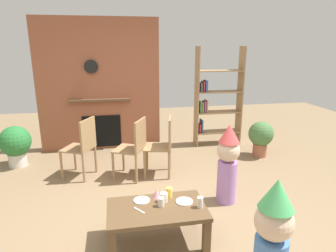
# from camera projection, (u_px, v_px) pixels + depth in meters

# --- Properties ---
(ground_plane) EXTENTS (12.00, 12.00, 0.00)m
(ground_plane) POSITION_uv_depth(u_px,v_px,m) (162.00, 218.00, 3.38)
(ground_plane) COLOR #846B4C
(brick_fireplace_feature) EXTENTS (2.20, 0.28, 2.40)m
(brick_fireplace_feature) POSITION_uv_depth(u_px,v_px,m) (99.00, 86.00, 5.39)
(brick_fireplace_feature) COLOR #935138
(brick_fireplace_feature) RESTS_ON ground_plane
(bookshelf) EXTENTS (0.90, 0.28, 1.90)m
(bookshelf) POSITION_uv_depth(u_px,v_px,m) (215.00, 100.00, 5.67)
(bookshelf) COLOR #9E7A51
(bookshelf) RESTS_ON ground_plane
(coffee_table) EXTENTS (0.97, 0.57, 0.38)m
(coffee_table) POSITION_uv_depth(u_px,v_px,m) (157.00, 214.00, 2.89)
(coffee_table) COLOR brown
(coffee_table) RESTS_ON ground_plane
(paper_cup_near_left) EXTENTS (0.06, 0.06, 0.09)m
(paper_cup_near_left) POSITION_uv_depth(u_px,v_px,m) (161.00, 202.00, 2.89)
(paper_cup_near_left) COLOR silver
(paper_cup_near_left) RESTS_ON coffee_table
(paper_cup_near_right) EXTENTS (0.07, 0.07, 0.11)m
(paper_cup_near_right) POSITION_uv_depth(u_px,v_px,m) (169.00, 193.00, 3.05)
(paper_cup_near_right) COLOR #F2CC4C
(paper_cup_near_right) RESTS_ON coffee_table
(paper_cup_center) EXTENTS (0.06, 0.06, 0.11)m
(paper_cup_center) POSITION_uv_depth(u_px,v_px,m) (200.00, 202.00, 2.86)
(paper_cup_center) COLOR silver
(paper_cup_center) RESTS_ON coffee_table
(paper_cup_far_left) EXTENTS (0.08, 0.08, 0.09)m
(paper_cup_far_left) POSITION_uv_depth(u_px,v_px,m) (164.00, 197.00, 2.97)
(paper_cup_far_left) COLOR silver
(paper_cup_far_left) RESTS_ON coffee_table
(paper_plate_front) EXTENTS (0.17, 0.17, 0.01)m
(paper_plate_front) POSITION_uv_depth(u_px,v_px,m) (142.00, 200.00, 2.99)
(paper_plate_front) COLOR white
(paper_plate_front) RESTS_ON coffee_table
(paper_plate_rear) EXTENTS (0.17, 0.17, 0.01)m
(paper_plate_rear) POSITION_uv_depth(u_px,v_px,m) (184.00, 201.00, 2.97)
(paper_plate_rear) COLOR white
(paper_plate_rear) RESTS_ON coffee_table
(birthday_cake_slice) EXTENTS (0.10, 0.10, 0.09)m
(birthday_cake_slice) POSITION_uv_depth(u_px,v_px,m) (157.00, 194.00, 3.05)
(birthday_cake_slice) COLOR pink
(birthday_cake_slice) RESTS_ON coffee_table
(table_fork) EXTENTS (0.10, 0.13, 0.01)m
(table_fork) POSITION_uv_depth(u_px,v_px,m) (139.00, 210.00, 2.82)
(table_fork) COLOR silver
(table_fork) RESTS_ON coffee_table
(child_with_cone_hat) EXTENTS (0.28, 0.28, 1.03)m
(child_with_cone_hat) POSITION_uv_depth(u_px,v_px,m) (272.00, 239.00, 2.16)
(child_with_cone_hat) COLOR #4C7FC6
(child_with_cone_hat) RESTS_ON ground_plane
(child_in_pink) EXTENTS (0.28, 0.28, 1.01)m
(child_in_pink) POSITION_uv_depth(u_px,v_px,m) (228.00, 162.00, 3.60)
(child_in_pink) COLOR #B27FCC
(child_in_pink) RESTS_ON ground_plane
(dining_chair_left) EXTENTS (0.53, 0.53, 0.90)m
(dining_chair_left) POSITION_uv_depth(u_px,v_px,m) (83.00, 144.00, 4.31)
(dining_chair_left) COLOR #9E7A51
(dining_chair_left) RESTS_ON ground_plane
(dining_chair_middle) EXTENTS (0.54, 0.54, 0.90)m
(dining_chair_middle) POSITION_uv_depth(u_px,v_px,m) (135.00, 145.00, 4.27)
(dining_chair_middle) COLOR #9E7A51
(dining_chair_middle) RESTS_ON ground_plane
(dining_chair_right) EXTENTS (0.48, 0.48, 0.90)m
(dining_chair_right) POSITION_uv_depth(u_px,v_px,m) (164.00, 143.00, 4.38)
(dining_chair_right) COLOR #9E7A51
(dining_chair_right) RESTS_ON ground_plane
(potted_plant_tall) EXTENTS (0.43, 0.43, 0.63)m
(potted_plant_tall) POSITION_uv_depth(u_px,v_px,m) (261.00, 136.00, 5.16)
(potted_plant_tall) COLOR #9E5B42
(potted_plant_tall) RESTS_ON ground_plane
(potted_plant_short) EXTENTS (0.49, 0.49, 0.67)m
(potted_plant_short) POSITION_uv_depth(u_px,v_px,m) (15.00, 144.00, 4.72)
(potted_plant_short) COLOR beige
(potted_plant_short) RESTS_ON ground_plane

